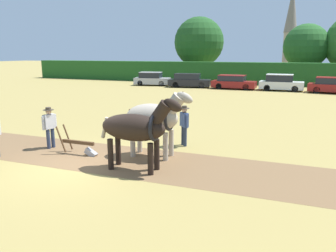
{
  "coord_description": "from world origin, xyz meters",
  "views": [
    {
      "loc": [
        6.52,
        -8.41,
        3.64
      ],
      "look_at": [
        2.36,
        2.16,
        1.1
      ],
      "focal_mm": 35.0,
      "sensor_mm": 36.0,
      "label": 1
    }
  ],
  "objects_px": {
    "parked_car_center_right": "(333,86)",
    "parked_car_center": "(281,83)",
    "farmer_at_plow": "(50,125)",
    "parked_car_center_left": "(233,82)",
    "plow": "(81,146)",
    "parked_car_far_left": "(152,79)",
    "parked_car_left": "(189,81)",
    "farmer_beside_team": "(184,123)",
    "draft_horse_lead_left": "(136,128)",
    "draft_horse_lead_right": "(155,118)",
    "church_spire": "(291,26)",
    "tree_left": "(306,47)",
    "tree_far_left": "(199,42)"
  },
  "relations": [
    {
      "from": "parked_car_center_right",
      "to": "parked_car_center",
      "type": "bearing_deg",
      "value": -179.92
    },
    {
      "from": "farmer_at_plow",
      "to": "parked_car_center_left",
      "type": "bearing_deg",
      "value": 96.82
    },
    {
      "from": "plow",
      "to": "farmer_at_plow",
      "type": "height_order",
      "value": "farmer_at_plow"
    },
    {
      "from": "parked_car_far_left",
      "to": "parked_car_center_right",
      "type": "relative_size",
      "value": 0.95
    },
    {
      "from": "parked_car_left",
      "to": "parked_car_center_right",
      "type": "relative_size",
      "value": 1.05
    },
    {
      "from": "farmer_beside_team",
      "to": "parked_car_center_left",
      "type": "xyz_separation_m",
      "value": [
        -2.11,
        21.98,
        -0.24
      ]
    },
    {
      "from": "draft_horse_lead_left",
      "to": "parked_car_left",
      "type": "height_order",
      "value": "draft_horse_lead_left"
    },
    {
      "from": "draft_horse_lead_right",
      "to": "farmer_beside_team",
      "type": "relative_size",
      "value": 1.62
    },
    {
      "from": "church_spire",
      "to": "parked_car_far_left",
      "type": "height_order",
      "value": "church_spire"
    },
    {
      "from": "tree_left",
      "to": "draft_horse_lead_left",
      "type": "relative_size",
      "value": 2.6
    },
    {
      "from": "plow",
      "to": "parked_car_center_right",
      "type": "height_order",
      "value": "parked_car_center_right"
    },
    {
      "from": "parked_car_center_left",
      "to": "parked_car_far_left",
      "type": "bearing_deg",
      "value": 179.17
    },
    {
      "from": "plow",
      "to": "parked_car_center",
      "type": "relative_size",
      "value": 0.38
    },
    {
      "from": "draft_horse_lead_right",
      "to": "farmer_beside_team",
      "type": "xyz_separation_m",
      "value": [
        0.52,
        1.73,
        -0.49
      ]
    },
    {
      "from": "farmer_beside_team",
      "to": "parked_car_left",
      "type": "height_order",
      "value": "farmer_beside_team"
    },
    {
      "from": "plow",
      "to": "parked_car_center_left",
      "type": "xyz_separation_m",
      "value": [
        1.0,
        24.49,
        0.38
      ]
    },
    {
      "from": "tree_far_left",
      "to": "plow",
      "type": "relative_size",
      "value": 5.47
    },
    {
      "from": "draft_horse_lead_right",
      "to": "church_spire",
      "type": "bearing_deg",
      "value": 86.92
    },
    {
      "from": "tree_far_left",
      "to": "plow",
      "type": "height_order",
      "value": "tree_far_left"
    },
    {
      "from": "church_spire",
      "to": "plow",
      "type": "distance_m",
      "value": 64.1
    },
    {
      "from": "farmer_at_plow",
      "to": "tree_left",
      "type": "bearing_deg",
      "value": 88.57
    },
    {
      "from": "church_spire",
      "to": "parked_car_center_left",
      "type": "distance_m",
      "value": 39.89
    },
    {
      "from": "parked_car_center_left",
      "to": "plow",
      "type": "bearing_deg",
      "value": -90.37
    },
    {
      "from": "plow",
      "to": "parked_car_center_right",
      "type": "xyz_separation_m",
      "value": [
        10.23,
        24.19,
        0.39
      ]
    },
    {
      "from": "draft_horse_lead_left",
      "to": "plow",
      "type": "xyz_separation_m",
      "value": [
        -2.63,
        0.7,
        -1.06
      ]
    },
    {
      "from": "plow",
      "to": "parked_car_center_left",
      "type": "distance_m",
      "value": 24.52
    },
    {
      "from": "church_spire",
      "to": "draft_horse_lead_right",
      "type": "relative_size",
      "value": 6.51
    },
    {
      "from": "tree_far_left",
      "to": "tree_left",
      "type": "relative_size",
      "value": 1.18
    },
    {
      "from": "plow",
      "to": "tree_far_left",
      "type": "bearing_deg",
      "value": 98.79
    },
    {
      "from": "church_spire",
      "to": "parked_car_center_right",
      "type": "height_order",
      "value": "church_spire"
    },
    {
      "from": "tree_left",
      "to": "plow",
      "type": "distance_m",
      "value": 38.13
    },
    {
      "from": "tree_left",
      "to": "parked_car_center_left",
      "type": "distance_m",
      "value": 14.82
    },
    {
      "from": "parked_car_center_left",
      "to": "farmer_beside_team",
      "type": "bearing_deg",
      "value": -82.53
    },
    {
      "from": "farmer_beside_team",
      "to": "parked_car_center",
      "type": "relative_size",
      "value": 0.39
    },
    {
      "from": "church_spire",
      "to": "parked_car_center",
      "type": "height_order",
      "value": "church_spire"
    },
    {
      "from": "farmer_at_plow",
      "to": "parked_car_center",
      "type": "height_order",
      "value": "farmer_at_plow"
    },
    {
      "from": "parked_car_center_right",
      "to": "parked_car_left",
      "type": "bearing_deg",
      "value": -174.92
    },
    {
      "from": "church_spire",
      "to": "farmer_at_plow",
      "type": "height_order",
      "value": "church_spire"
    },
    {
      "from": "draft_horse_lead_right",
      "to": "draft_horse_lead_left",
      "type": "bearing_deg",
      "value": -89.61
    },
    {
      "from": "parked_car_left",
      "to": "farmer_at_plow",
      "type": "bearing_deg",
      "value": -94.01
    },
    {
      "from": "draft_horse_lead_right",
      "to": "farmer_beside_team",
      "type": "height_order",
      "value": "draft_horse_lead_right"
    },
    {
      "from": "parked_car_left",
      "to": "tree_far_left",
      "type": "bearing_deg",
      "value": 92.19
    },
    {
      "from": "farmer_at_plow",
      "to": "parked_car_center_right",
      "type": "xyz_separation_m",
      "value": [
        11.84,
        23.93,
        -0.22
      ]
    },
    {
      "from": "draft_horse_lead_right",
      "to": "parked_car_far_left",
      "type": "xyz_separation_m",
      "value": [
        -11.02,
        24.18,
        -0.7
      ]
    },
    {
      "from": "parked_car_center_right",
      "to": "tree_left",
      "type": "bearing_deg",
      "value": 106.9
    },
    {
      "from": "tree_left",
      "to": "draft_horse_lead_left",
      "type": "xyz_separation_m",
      "value": [
        -5.22,
        -37.78,
        -3.08
      ]
    },
    {
      "from": "draft_horse_lead_left",
      "to": "farmer_beside_team",
      "type": "xyz_separation_m",
      "value": [
        0.48,
        3.21,
        -0.44
      ]
    },
    {
      "from": "tree_far_left",
      "to": "farmer_at_plow",
      "type": "distance_m",
      "value": 36.43
    },
    {
      "from": "parked_car_far_left",
      "to": "parked_car_center",
      "type": "relative_size",
      "value": 1.02
    },
    {
      "from": "tree_far_left",
      "to": "draft_horse_lead_left",
      "type": "height_order",
      "value": "tree_far_left"
    }
  ]
}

